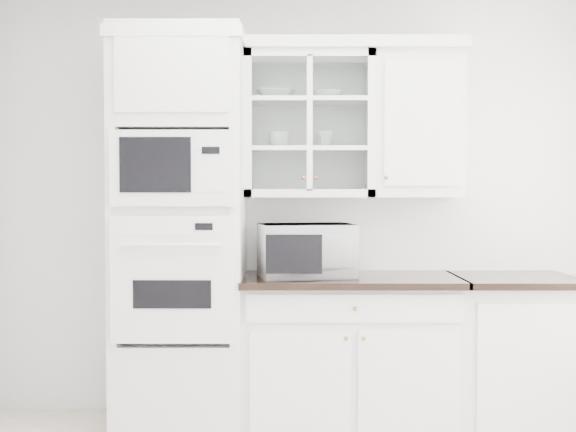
{
  "coord_description": "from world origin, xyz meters",
  "views": [
    {
      "loc": [
        -0.09,
        -2.95,
        1.44
      ],
      "look_at": [
        -0.1,
        1.05,
        1.3
      ],
      "focal_mm": 45.0,
      "sensor_mm": 36.0,
      "label": 1
    }
  ],
  "objects": [
    {
      "name": "crown_molding",
      "position": [
        -0.07,
        1.56,
        2.33
      ],
      "size": [
        2.14,
        0.38,
        0.07
      ],
      "primitive_type": "cube",
      "color": "white",
      "rests_on": "room_shell"
    },
    {
      "name": "countertop_microwave",
      "position": [
        0.01,
        1.4,
        1.08
      ],
      "size": [
        0.63,
        0.55,
        0.32
      ],
      "primitive_type": "imported",
      "rotation": [
        0.0,
        0.0,
        3.32
      ],
      "color": "white",
      "rests_on": "base_cabinet_run"
    },
    {
      "name": "upper_cabinet_solid",
      "position": [
        0.71,
        1.58,
        1.85
      ],
      "size": [
        0.55,
        0.33,
        0.9
      ],
      "primitive_type": "cube",
      "color": "white",
      "rests_on": "room_shell"
    },
    {
      "name": "oven_column",
      "position": [
        -0.75,
        1.42,
        1.2
      ],
      "size": [
        0.76,
        0.68,
        2.4
      ],
      "color": "white",
      "rests_on": "ground"
    },
    {
      "name": "room_shell",
      "position": [
        0.0,
        0.43,
        1.78
      ],
      "size": [
        4.0,
        3.5,
        2.7
      ],
      "color": "white",
      "rests_on": "ground"
    },
    {
      "name": "cup_b",
      "position": [
        0.13,
        1.58,
        1.76
      ],
      "size": [
        0.14,
        0.14,
        0.1
      ],
      "primitive_type": "imported",
      "rotation": [
        0.0,
        0.0,
        0.28
      ],
      "color": "white",
      "rests_on": "upper_cabinet_glass"
    },
    {
      "name": "bowl_a",
      "position": [
        -0.18,
        1.58,
        2.04
      ],
      "size": [
        0.24,
        0.24,
        0.06
      ],
      "primitive_type": "imported",
      "rotation": [
        0.0,
        0.0,
        0.01
      ],
      "color": "white",
      "rests_on": "upper_cabinet_glass"
    },
    {
      "name": "bowl_b",
      "position": [
        0.15,
        1.6,
        2.04
      ],
      "size": [
        0.22,
        0.22,
        0.06
      ],
      "primitive_type": "imported",
      "rotation": [
        0.0,
        0.0,
        -0.27
      ],
      "color": "white",
      "rests_on": "upper_cabinet_glass"
    },
    {
      "name": "upper_cabinet_glass",
      "position": [
        0.03,
        1.58,
        1.85
      ],
      "size": [
        0.8,
        0.33,
        0.9
      ],
      "color": "white",
      "rests_on": "room_shell"
    },
    {
      "name": "cup_a",
      "position": [
        -0.15,
        1.58,
        1.76
      ],
      "size": [
        0.13,
        0.13,
        0.1
      ],
      "primitive_type": "imported",
      "rotation": [
        0.0,
        0.0,
        0.07
      ],
      "color": "white",
      "rests_on": "upper_cabinet_glass"
    },
    {
      "name": "base_cabinet_run",
      "position": [
        0.28,
        1.45,
        0.46
      ],
      "size": [
        1.32,
        0.67,
        0.92
      ],
      "color": "white",
      "rests_on": "ground"
    },
    {
      "name": "extra_base_cabinet",
      "position": [
        1.28,
        1.45,
        0.46
      ],
      "size": [
        0.72,
        0.67,
        0.92
      ],
      "color": "white",
      "rests_on": "ground"
    }
  ]
}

